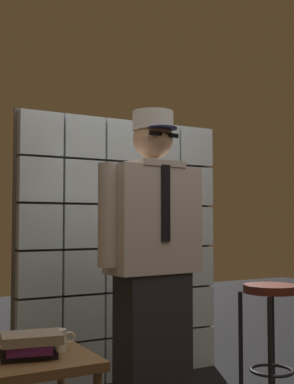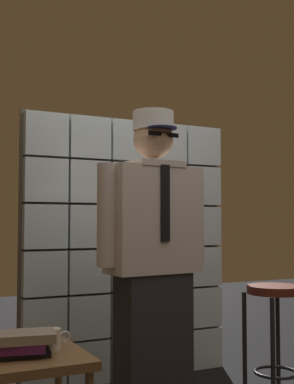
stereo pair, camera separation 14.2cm
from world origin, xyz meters
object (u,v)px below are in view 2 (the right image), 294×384
(side_table, at_px, (24,372))
(bar_stool, at_px, (275,317))
(standing_person, at_px, (153,260))
(book_stack, at_px, (24,343))
(coffee_mug, at_px, (53,339))

(side_table, bearing_deg, bar_stool, 8.13)
(standing_person, height_order, side_table, standing_person)
(standing_person, distance_m, book_stack, 0.93)
(bar_stool, height_order, book_stack, bar_stool)
(book_stack, distance_m, coffee_mug, 0.15)
(book_stack, bearing_deg, coffee_mug, 20.20)
(book_stack, xyz_separation_m, coffee_mug, (0.14, 0.05, -0.01))
(coffee_mug, bearing_deg, book_stack, -159.80)
(coffee_mug, bearing_deg, side_table, -172.30)
(bar_stool, distance_m, book_stack, 1.62)
(book_stack, bearing_deg, standing_person, 23.57)
(standing_person, distance_m, bar_stool, 0.88)
(bar_stool, distance_m, coffee_mug, 1.47)
(book_stack, height_order, coffee_mug, book_stack)
(side_table, relative_size, book_stack, 2.03)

